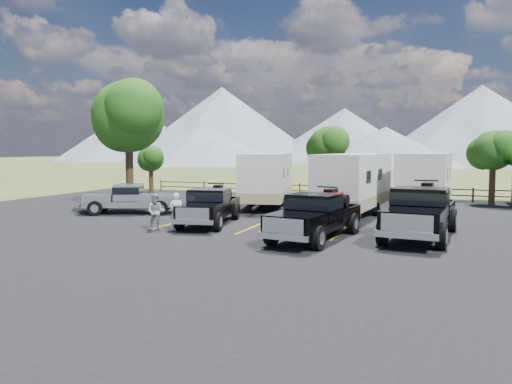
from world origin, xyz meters
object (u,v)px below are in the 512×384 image
(pickup_silver, at_px, (131,198))
(person_a, at_px, (176,212))
(trailer_left, at_px, (267,179))
(trailer_center, at_px, (354,183))
(trailer_right, at_px, (426,181))
(tree_big_nw, at_px, (128,117))
(rig_right, at_px, (421,211))
(person_b, at_px, (156,212))
(rig_center, at_px, (316,215))
(rig_left, at_px, (210,205))

(pickup_silver, relative_size, person_a, 3.41)
(trailer_left, distance_m, person_a, 9.87)
(trailer_center, bearing_deg, trailer_right, 45.89)
(tree_big_nw, xyz_separation_m, rig_right, (17.80, -5.75, -4.47))
(trailer_left, bearing_deg, trailer_right, -6.78)
(trailer_center, relative_size, person_b, 5.83)
(rig_right, distance_m, trailer_right, 8.68)
(tree_big_nw, height_order, trailer_right, tree_big_nw)
(person_a, bearing_deg, pickup_silver, -63.38)
(trailer_left, relative_size, trailer_center, 1.00)
(trailer_right, distance_m, person_b, 15.40)
(trailer_center, xyz_separation_m, person_b, (-7.26, -7.92, -0.90))
(pickup_silver, bearing_deg, trailer_left, 110.14)
(trailer_right, bearing_deg, rig_right, -86.14)
(trailer_right, xyz_separation_m, person_b, (-10.79, -10.95, -0.92))
(rig_center, height_order, pickup_silver, rig_center)
(trailer_left, distance_m, pickup_silver, 8.27)
(person_b, bearing_deg, person_a, 2.65)
(tree_big_nw, bearing_deg, person_b, -49.29)
(person_a, bearing_deg, trailer_right, -158.05)
(rig_right, xyz_separation_m, person_a, (-10.08, -1.92, -0.26))
(rig_center, distance_m, person_a, 6.22)
(tree_big_nw, relative_size, trailer_right, 0.82)
(trailer_center, bearing_deg, rig_center, -86.54)
(rig_center, height_order, person_a, rig_center)
(pickup_silver, bearing_deg, trailer_right, 89.64)
(trailer_center, xyz_separation_m, pickup_silver, (-11.61, -3.42, -0.88))
(rig_center, distance_m, rig_right, 4.28)
(tree_big_nw, relative_size, person_b, 4.82)
(tree_big_nw, relative_size, trailer_left, 0.83)
(tree_big_nw, relative_size, trailer_center, 0.83)
(tree_big_nw, bearing_deg, person_a, -44.82)
(trailer_left, relative_size, trailer_right, 0.99)
(trailer_center, distance_m, person_a, 9.98)
(rig_center, bearing_deg, person_a, -170.58)
(rig_left, distance_m, pickup_silver, 6.12)
(rig_left, bearing_deg, trailer_right, 31.74)
(tree_big_nw, relative_size, pickup_silver, 1.39)
(tree_big_nw, distance_m, trailer_center, 14.69)
(tree_big_nw, xyz_separation_m, pickup_silver, (2.56, -3.54, -4.72))
(trailer_left, distance_m, trailer_center, 6.08)
(tree_big_nw, height_order, rig_left, tree_big_nw)
(tree_big_nw, distance_m, trailer_left, 9.59)
(rig_left, bearing_deg, trailer_left, 78.26)
(rig_left, distance_m, trailer_left, 7.74)
(trailer_left, height_order, pickup_silver, trailer_left)
(person_a, relative_size, person_b, 1.01)
(person_a, height_order, person_b, person_a)
(rig_right, relative_size, trailer_center, 0.73)
(pickup_silver, bearing_deg, rig_center, 47.07)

